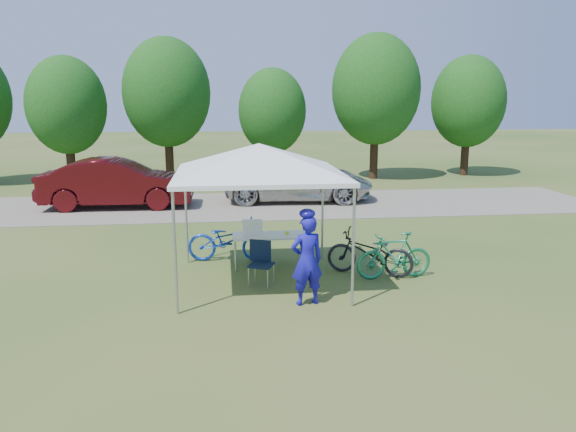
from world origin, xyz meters
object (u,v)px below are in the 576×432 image
Objects in this scene: folding_chair at (261,259)px; minivan at (298,180)px; bike_blue at (229,240)px; sedan at (117,183)px; cyclist at (307,260)px; cooler at (252,228)px; bike_dark at (370,253)px; bike_green at (394,256)px; folding_table at (273,236)px.

minivan is (1.91, 8.81, 0.24)m from folding_chair.
sedan is (-3.56, 6.60, 0.34)m from bike_blue.
folding_chair is at bearing -72.08° from cyclist.
cooler is (-0.10, 1.13, 0.36)m from folding_chair.
folding_chair is 2.26m from bike_dark.
bike_green is (2.78, -1.12, -0.39)m from cooler.
sedan reaches higher than minivan.
bike_green is at bearing -161.10° from cyclist.
sedan is (-4.49, 7.10, 0.17)m from folding_table.
folding_table is 8.40m from sedan.
bike_green is (3.28, -1.62, -0.01)m from bike_blue.
sedan is (-4.06, 7.10, -0.04)m from cooler.
cooler is at bearing 180.00° from folding_table.
folding_chair is (-0.33, -1.13, -0.16)m from folding_table.
bike_dark is (1.91, -0.84, -0.19)m from folding_table.
bike_blue reaches higher than bike_green.
folding_table is at bearing -120.84° from bike_green.
cyclist is 10.62m from sedan.
sedan is (-4.88, 9.43, 0.02)m from cyclist.
cyclist is 1.02× the size of bike_green.
folding_chair is 1.73m from bike_blue.
bike_dark reaches higher than folding_table.
sedan is at bearing -75.66° from cyclist.
sedan is at bearing 99.38° from minivan.
bike_green is at bearing -21.88° from cooler.
bike_blue is 0.35× the size of minivan.
folding_table is at bearing -111.25° from bike_blue.
folding_table is 0.33× the size of minivan.
cooler reaches higher than bike_dark.
bike_blue is 3.14m from bike_dark.
sedan reaches higher than folding_table.
cyclist reaches higher than bike_blue.
bike_blue is at bearing 151.76° from folding_table.
cooler is 0.24× the size of bike_blue.
cooler is at bearing -128.08° from bike_blue.
minivan is (-0.76, 8.80, 0.27)m from bike_green.
sedan is at bearing -145.62° from bike_green.
bike_blue is (-1.32, 2.83, -0.32)m from cyclist.
minivan is 6.10m from sedan.
minivan is (2.01, 7.69, -0.12)m from cooler.
folding_chair reaches higher than folding_table.
bike_blue is 3.65m from bike_green.
folding_chair is 1.96× the size of cooler.
folding_table is at bearing -93.51° from cyclist.
bike_green is at bearing -171.21° from minivan.
minivan reaches higher than folding_chair.
cyclist is (0.39, -2.33, 0.14)m from folding_table.
folding_chair is at bearing -106.46° from folding_table.
bike_green is (1.95, 1.22, -0.33)m from cyclist.
folding_table is at bearing 0.00° from cooler.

